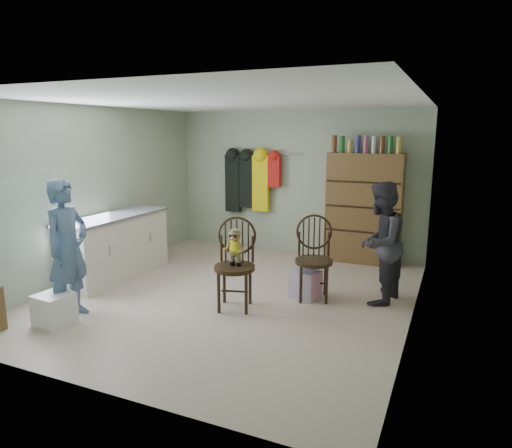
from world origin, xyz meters
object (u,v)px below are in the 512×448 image
at_px(chair_far, 314,254).
at_px(dresser, 364,207).
at_px(chair_front, 235,257).
at_px(counter, 115,246).

height_order(chair_far, dresser, dresser).
height_order(chair_front, dresser, dresser).
height_order(counter, dresser, dresser).
bearing_deg(chair_far, chair_front, -155.95).
relative_size(counter, chair_front, 1.67).
bearing_deg(counter, chair_front, -9.03).
xyz_separation_m(chair_front, chair_far, (0.78, 0.71, -0.06)).
xyz_separation_m(counter, chair_front, (2.17, -0.34, 0.17)).
bearing_deg(chair_far, dresser, 64.29).
bearing_deg(chair_front, dresser, 51.93).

